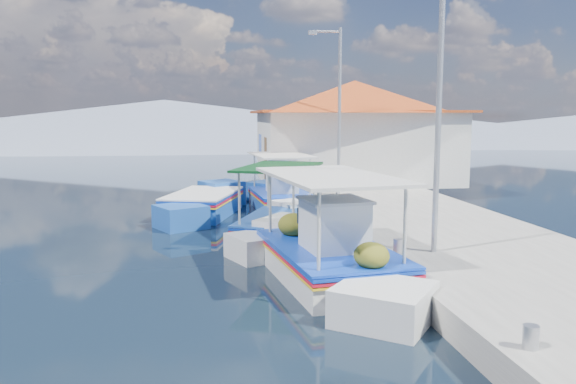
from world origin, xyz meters
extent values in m
plane|color=black|center=(0.00, 0.00, 0.00)|extent=(160.00, 160.00, 0.00)
cube|color=#A29F97|center=(5.90, 6.00, 0.25)|extent=(5.00, 44.00, 0.50)
cylinder|color=#A5A8AD|center=(3.80, -3.00, 0.65)|extent=(0.20, 0.20, 0.30)
cylinder|color=#A5A8AD|center=(3.80, 2.00, 0.65)|extent=(0.20, 0.20, 0.30)
cylinder|color=#A5A8AD|center=(3.80, 8.00, 0.65)|extent=(0.20, 0.20, 0.30)
cylinder|color=#A5A8AD|center=(3.80, 14.00, 0.65)|extent=(0.20, 0.20, 0.30)
cube|color=white|center=(2.31, 1.98, 0.21)|extent=(2.61, 4.31, 0.89)
cube|color=white|center=(2.69, 4.64, 0.32)|extent=(2.07, 2.07, 0.98)
cube|color=white|center=(1.95, -0.60, 0.21)|extent=(2.02, 2.02, 0.84)
cube|color=#0D39B5|center=(2.31, 1.98, 0.62)|extent=(2.69, 4.44, 0.06)
cube|color=red|center=(2.31, 1.98, 0.54)|extent=(2.69, 4.44, 0.05)
cube|color=yellow|center=(2.31, 1.98, 0.48)|extent=(2.69, 4.44, 0.04)
cube|color=#0D39B5|center=(2.31, 1.98, 0.68)|extent=(2.70, 4.40, 0.05)
cube|color=brown|center=(2.31, 1.98, 0.65)|extent=(2.43, 4.20, 0.05)
cube|color=white|center=(2.27, 1.70, 1.17)|extent=(1.29, 1.36, 1.03)
cube|color=silver|center=(2.27, 1.70, 1.70)|extent=(1.41, 1.47, 0.06)
cylinder|color=beige|center=(1.74, 3.78, 1.40)|extent=(0.07, 0.07, 1.50)
cylinder|color=beige|center=(3.37, 3.55, 1.40)|extent=(0.07, 0.07, 1.50)
cylinder|color=beige|center=(1.26, 0.40, 1.40)|extent=(0.07, 0.07, 1.50)
cylinder|color=beige|center=(2.89, 0.17, 1.40)|extent=(0.07, 0.07, 1.50)
cube|color=silver|center=(2.31, 1.98, 2.15)|extent=(2.71, 4.32, 0.07)
ellipsoid|color=#4B4F15|center=(2.13, 3.32, 0.92)|extent=(0.71, 0.78, 0.53)
ellipsoid|color=#4B4F15|center=(2.84, 3.70, 0.88)|extent=(0.60, 0.66, 0.45)
ellipsoid|color=#4B4F15|center=(2.26, 0.28, 0.89)|extent=(0.64, 0.70, 0.48)
sphere|color=#EB5F07|center=(3.32, 2.40, 1.36)|extent=(0.37, 0.37, 0.37)
cube|color=white|center=(1.76, 5.82, 0.19)|extent=(2.80, 3.66, 0.83)
cube|color=white|center=(0.97, 7.85, 0.30)|extent=(1.66, 1.66, 0.92)
cube|color=white|center=(2.53, 3.86, 0.19)|extent=(1.61, 1.61, 0.79)
cube|color=#0D39B5|center=(1.76, 5.82, 0.58)|extent=(2.89, 3.77, 0.05)
cube|color=red|center=(1.76, 5.82, 0.51)|extent=(2.89, 3.77, 0.04)
cube|color=yellow|center=(1.76, 5.82, 0.44)|extent=(2.89, 3.77, 0.03)
cube|color=#1C51AB|center=(1.76, 5.82, 0.64)|extent=(2.89, 3.74, 0.04)
cube|color=brown|center=(1.76, 5.82, 0.61)|extent=(2.65, 3.55, 0.04)
cylinder|color=beige|center=(0.62, 6.84, 1.31)|extent=(0.06, 0.06, 1.40)
cylinder|color=beige|center=(1.92, 7.35, 1.31)|extent=(0.06, 0.06, 1.40)
cylinder|color=beige|center=(1.61, 4.30, 1.31)|extent=(0.06, 0.06, 1.40)
cylinder|color=beige|center=(2.91, 4.81, 1.31)|extent=(0.06, 0.06, 1.40)
cube|color=#0B3716|center=(1.76, 5.82, 2.01)|extent=(2.89, 3.69, 0.06)
cube|color=#1C51AB|center=(-0.34, 10.06, 0.23)|extent=(2.81, 3.94, 0.99)
cube|color=#1C51AB|center=(-1.02, 12.34, 0.35)|extent=(1.83, 1.83, 1.10)
cube|color=#1C51AB|center=(0.31, 7.85, 0.23)|extent=(1.78, 1.78, 0.94)
cube|color=#0D39B5|center=(-0.34, 10.06, 0.69)|extent=(2.90, 4.06, 0.06)
cube|color=red|center=(-0.34, 10.06, 0.61)|extent=(2.90, 4.06, 0.05)
cube|color=yellow|center=(-0.34, 10.06, 0.53)|extent=(2.90, 4.06, 0.04)
cube|color=white|center=(-0.34, 10.06, 0.76)|extent=(2.90, 4.03, 0.05)
cube|color=brown|center=(-0.34, 10.06, 0.73)|extent=(2.65, 3.83, 0.05)
cube|color=#1C51AB|center=(2.44, 11.01, 0.19)|extent=(2.09, 3.59, 0.81)
cube|color=#1C51AB|center=(2.64, 13.30, 0.29)|extent=(1.82, 1.82, 0.90)
cube|color=#1C51AB|center=(2.25, 8.80, 0.19)|extent=(1.77, 1.77, 0.77)
cube|color=#0D39B5|center=(2.44, 11.01, 0.56)|extent=(2.15, 3.70, 0.05)
cube|color=red|center=(2.44, 11.01, 0.50)|extent=(2.15, 3.70, 0.04)
cube|color=yellow|center=(2.44, 11.01, 0.44)|extent=(2.15, 3.70, 0.03)
cube|color=#0D39B5|center=(2.44, 11.01, 0.62)|extent=(2.17, 3.66, 0.04)
cube|color=brown|center=(2.44, 11.01, 0.60)|extent=(1.94, 3.51, 0.04)
cube|color=white|center=(2.42, 10.76, 1.07)|extent=(1.08, 1.19, 0.94)
cube|color=silver|center=(2.42, 10.76, 1.56)|extent=(1.18, 1.29, 0.05)
cylinder|color=beige|center=(1.85, 12.52, 1.28)|extent=(0.06, 0.06, 1.37)
cylinder|color=beige|center=(3.29, 12.39, 1.28)|extent=(0.06, 0.06, 1.37)
cylinder|color=beige|center=(1.60, 9.63, 1.28)|extent=(0.06, 0.06, 1.37)
cylinder|color=beige|center=(3.03, 9.51, 1.28)|extent=(0.06, 0.06, 1.37)
cube|color=silver|center=(2.44, 11.01, 1.97)|extent=(2.18, 3.60, 0.06)
cube|color=white|center=(6.20, 15.00, 2.00)|extent=(8.00, 6.00, 3.00)
cube|color=#B84E19|center=(6.20, 15.00, 3.55)|extent=(8.64, 6.48, 0.10)
pyramid|color=#B84E19|center=(6.20, 15.00, 4.20)|extent=(10.49, 10.49, 1.40)
cube|color=brown|center=(2.22, 14.00, 1.50)|extent=(0.06, 1.00, 2.00)
cube|color=#0D39B5|center=(2.22, 16.50, 2.10)|extent=(0.06, 1.20, 0.90)
cylinder|color=#A5A8AD|center=(4.60, 2.00, 3.50)|extent=(0.12, 0.12, 6.00)
cylinder|color=#A5A8AD|center=(4.60, 11.00, 3.50)|extent=(0.12, 0.12, 6.00)
cylinder|color=#A5A8AD|center=(4.10, 11.00, 6.35)|extent=(1.00, 0.08, 0.08)
cube|color=#A5A8AD|center=(3.60, 11.00, 6.30)|extent=(0.30, 0.14, 0.14)
cone|color=slate|center=(-5.00, 56.00, 2.45)|extent=(96.00, 96.00, 5.50)
cone|color=slate|center=(25.00, 56.00, 1.60)|extent=(76.80, 76.80, 3.80)
camera|label=1|loc=(-0.10, -9.19, 3.36)|focal=35.16mm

